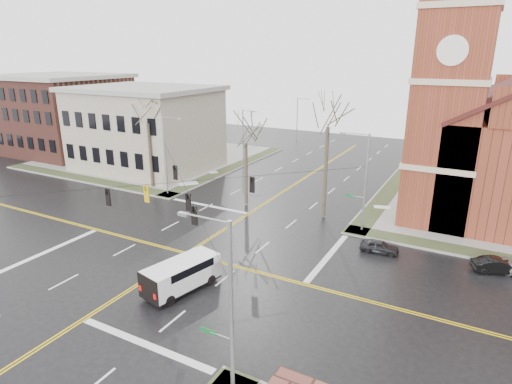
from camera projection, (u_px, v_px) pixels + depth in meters
The scene contains 18 objects.
ground at pixel (187, 253), 35.40m from camera, with size 120.00×120.00×0.00m, color black.
sidewalks at pixel (187, 253), 35.38m from camera, with size 80.00×80.00×0.17m.
road_markings at pixel (187, 253), 35.40m from camera, with size 100.00×100.00×0.01m.
civic_building_a at pixel (146, 130), 60.40m from camera, with size 18.00×14.00×11.00m, color gray.
civic_building_b at pixel (62, 115), 70.98m from camera, with size 18.00×16.00×12.00m, color brown.
signal_pole_ne at pixel (364, 180), 38.36m from camera, with size 2.75×0.22×9.00m.
signal_pole_nw at pixel (166, 153), 48.62m from camera, with size 2.75×0.22×9.00m.
signal_pole_se at pixel (228, 307), 19.12m from camera, with size 2.75×0.22×9.00m.
span_wires at pixel (183, 182), 33.49m from camera, with size 23.02×23.02×0.03m.
traffic_signals at pixel (178, 193), 33.16m from camera, with size 8.21×8.26×1.30m.
streetlight_north_a at pixel (244, 135), 62.27m from camera, with size 2.30×0.20×8.00m.
streetlight_north_b at pixel (298, 118), 79.00m from camera, with size 2.30×0.20×8.00m.
cargo_van at pixel (184, 272), 29.74m from camera, with size 3.40×5.92×2.13m.
parked_car_a at pixel (379, 247), 35.40m from camera, with size 1.26×3.14×1.07m, color black.
parked_car_b at pixel (497, 265), 32.15m from camera, with size 1.23×3.52×1.16m, color black.
tree_nw_far at pixel (148, 119), 50.19m from camera, with size 4.00×4.00×11.67m.
tree_nw_near at pixel (246, 139), 44.57m from camera, with size 4.00×4.00×10.01m.
tree_ne at pixel (328, 121), 40.29m from camera, with size 4.00×4.00×13.47m.
Camera 1 is at (20.34, -25.49, 15.76)m, focal length 30.00 mm.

